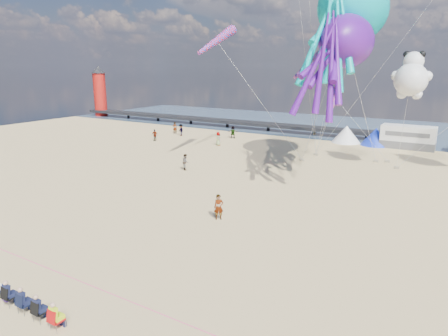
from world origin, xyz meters
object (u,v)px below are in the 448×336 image
cooler_purple (7,297)px  sandbag_b (376,161)px  motorhome_0 (408,137)px  windsock_left (217,41)px  beachgoer_1 (186,162)px  kite_octopus_teal (353,9)px  beachgoer_0 (218,139)px  sandbag_e (316,154)px  sandbag_a (302,160)px  beachgoer_5 (175,128)px  beachgoer_4 (233,132)px  kite_octopus_purple (346,41)px  tent_white (346,134)px  kite_panda (411,80)px  beachgoer_2 (181,130)px  windsock_right (331,105)px  windsock_mid (308,65)px  tent_blue (376,137)px  standing_person (219,207)px  spectator_row (24,300)px  beachgoer_3 (155,135)px  sandbag_d (387,161)px  lighthouse (100,95)px  sandbag_c (396,168)px

cooler_purple → sandbag_b: bearing=76.3°
motorhome_0 → windsock_left: 28.70m
beachgoer_1 → kite_octopus_teal: 22.16m
beachgoer_0 → sandbag_e: 13.54m
sandbag_a → beachgoer_1: bearing=-131.6°
sandbag_b → beachgoer_1: bearing=-139.8°
beachgoer_5 → windsock_left: 24.56m
beachgoer_4 → kite_octopus_purple: kite_octopus_purple is taller
tent_white → kite_panda: size_ratio=0.75×
beachgoer_1 → beachgoer_2: 21.14m
windsock_right → beachgoer_4: bearing=132.9°
kite_panda → kite_octopus_teal: bearing=-172.4°
beachgoer_2 → sandbag_a: size_ratio=3.59×
beachgoer_5 → windsock_mid: 26.99m
motorhome_0 → tent_white: 8.01m
tent_blue → beachgoer_5: bearing=-167.6°
windsock_left → kite_panda: bearing=14.0°
motorhome_0 → standing_person: size_ratio=3.61×
motorhome_0 → spectator_row: (-9.37, -48.01, -0.85)m
kite_octopus_purple → sandbag_e: bearing=122.0°
kite_octopus_purple → standing_person: bearing=-103.8°
cooler_purple → kite_octopus_purple: 31.21m
sandbag_a → windsock_left: bearing=-142.8°
beachgoer_3 → windsock_mid: bearing=-16.2°
motorhome_0 → kite_panda: kite_panda is taller
motorhome_0 → sandbag_a: bearing=-123.3°
beachgoer_5 → sandbag_d: (32.76, -3.22, -0.81)m
cooler_purple → beachgoer_4: beachgoer_4 is taller
lighthouse → spectator_row: lighthouse is taller
sandbag_a → beachgoer_3: bearing=177.7°
standing_person → windsock_mid: bearing=54.3°
beachgoer_3 → windsock_left: (15.00, -6.84, 12.27)m
kite_octopus_teal → kite_panda: (5.51, 1.77, -6.53)m
lighthouse → beachgoer_1: size_ratio=5.35×
sandbag_c → sandbag_e: size_ratio=1.00×
sandbag_e → windsock_left: size_ratio=0.06×
motorhome_0 → tent_white: (-8.00, 0.00, -0.30)m
spectator_row → sandbag_a: size_ratio=12.20×
sandbag_e → tent_blue: bearing=64.6°
beachgoer_0 → beachgoer_5: beachgoer_0 is taller
windsock_mid → standing_person: bearing=-76.0°
sandbag_b → kite_octopus_teal: size_ratio=0.04×
sandbag_d → kite_panda: kite_panda is taller
sandbag_a → windsock_mid: windsock_mid is taller
standing_person → kite_panda: 23.75m
sandbag_a → sandbag_b: bearing=26.7°
beachgoer_0 → sandbag_d: beachgoer_0 is taller
sandbag_b → kite_octopus_teal: bearing=-114.6°
standing_person → beachgoer_0: beachgoer_0 is taller
spectator_row → sandbag_a: bearing=89.8°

